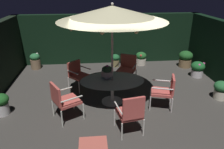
# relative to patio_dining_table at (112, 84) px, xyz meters

# --- Properties ---
(ground_plane) EXTENTS (7.92, 7.67, 0.02)m
(ground_plane) POSITION_rel_patio_dining_table_xyz_m (0.18, -0.07, -0.60)
(ground_plane) COLOR #3A3733
(hedge_backdrop_rear) EXTENTS (7.92, 0.30, 2.12)m
(hedge_backdrop_rear) POSITION_rel_patio_dining_table_xyz_m (0.18, 3.62, 0.47)
(hedge_backdrop_rear) COLOR black
(hedge_backdrop_rear) RESTS_ON ground_plane
(patio_dining_table) EXTENTS (1.86, 1.29, 0.72)m
(patio_dining_table) POSITION_rel_patio_dining_table_xyz_m (0.00, 0.00, 0.00)
(patio_dining_table) COLOR silver
(patio_dining_table) RESTS_ON ground_plane
(patio_umbrella) EXTENTS (2.87, 2.87, 2.85)m
(patio_umbrella) POSITION_rel_patio_dining_table_xyz_m (0.00, -0.00, 2.00)
(patio_umbrella) COLOR beige
(patio_umbrella) RESTS_ON ground_plane
(centerpiece_planter) EXTENTS (0.34, 0.34, 0.43)m
(centerpiece_planter) POSITION_rel_patio_dining_table_xyz_m (-0.14, 0.09, 0.37)
(centerpiece_planter) COLOR silver
(centerpiece_planter) RESTS_ON patio_dining_table
(patio_chair_north) EXTENTS (0.75, 0.71, 0.95)m
(patio_chair_north) POSITION_rel_patio_dining_table_xyz_m (1.46, -0.43, -0.03)
(patio_chair_north) COLOR silver
(patio_chair_north) RESTS_ON ground_plane
(patio_chair_northeast) EXTENTS (0.81, 0.78, 0.99)m
(patio_chair_northeast) POSITION_rel_patio_dining_table_xyz_m (0.66, 1.37, -0.02)
(patio_chair_northeast) COLOR beige
(patio_chair_northeast) RESTS_ON ground_plane
(patio_chair_east) EXTENTS (0.79, 0.79, 0.92)m
(patio_chair_east) POSITION_rel_patio_dining_table_xyz_m (-1.06, 1.08, -0.06)
(patio_chair_east) COLOR beige
(patio_chair_east) RESTS_ON ground_plane
(patio_chair_southeast) EXTENTS (0.85, 0.85, 1.02)m
(patio_chair_southeast) POSITION_rel_patio_dining_table_xyz_m (-1.33, -0.76, -0.00)
(patio_chair_southeast) COLOR silver
(patio_chair_southeast) RESTS_ON ground_plane
(patio_chair_south) EXTENTS (0.66, 0.69, 1.04)m
(patio_chair_south) POSITION_rel_patio_dining_table_xyz_m (0.28, -1.50, 0.00)
(patio_chair_south) COLOR silver
(patio_chair_south) RESTS_ON ground_plane
(ottoman_footrest) EXTENTS (0.55, 0.44, 0.42)m
(ottoman_footrest) POSITION_rel_patio_dining_table_xyz_m (-0.60, -2.28, -0.22)
(ottoman_footrest) COLOR silver
(ottoman_footrest) RESTS_ON ground_plane
(potted_plant_left_far) EXTENTS (0.57, 0.57, 0.70)m
(potted_plant_left_far) POSITION_rel_patio_dining_table_xyz_m (3.38, 2.65, -0.23)
(potted_plant_left_far) COLOR olive
(potted_plant_left_far) RESTS_ON ground_plane
(potted_plant_right_near) EXTENTS (0.47, 0.47, 0.57)m
(potted_plant_right_near) POSITION_rel_patio_dining_table_xyz_m (3.34, -0.12, -0.28)
(potted_plant_right_near) COLOR beige
(potted_plant_right_near) RESTS_ON ground_plane
(potted_plant_front_corner) EXTENTS (0.38, 0.38, 0.53)m
(potted_plant_front_corner) POSITION_rel_patio_dining_table_xyz_m (0.42, 3.00, -0.31)
(potted_plant_front_corner) COLOR olive
(potted_plant_front_corner) RESTS_ON ground_plane
(potted_plant_back_left) EXTENTS (0.40, 0.40, 0.66)m
(potted_plant_back_left) POSITION_rel_patio_dining_table_xyz_m (-2.91, 3.03, -0.25)
(potted_plant_back_left) COLOR #81664B
(potted_plant_back_left) RESTS_ON ground_plane
(potted_plant_back_center) EXTENTS (0.52, 0.51, 0.60)m
(potted_plant_back_center) POSITION_rel_patio_dining_table_xyz_m (3.41, 1.59, -0.27)
(potted_plant_back_center) COLOR silver
(potted_plant_back_center) RESTS_ON ground_plane
(potted_plant_right_far) EXTENTS (0.44, 0.44, 0.60)m
(potted_plant_right_far) POSITION_rel_patio_dining_table_xyz_m (-3.03, -0.37, -0.26)
(potted_plant_right_far) COLOR silver
(potted_plant_right_far) RESTS_ON ground_plane
(potted_plant_left_near) EXTENTS (0.46, 0.46, 0.57)m
(potted_plant_left_near) POSITION_rel_patio_dining_table_xyz_m (1.57, 3.10, -0.30)
(potted_plant_left_near) COLOR beige
(potted_plant_left_near) RESTS_ON ground_plane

